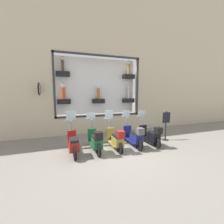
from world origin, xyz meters
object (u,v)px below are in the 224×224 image
(scooter_black_0, at_px, (151,135))
(scooter_navy_1, at_px, (134,137))
(scooter_green_3, at_px, (96,141))
(scooter_red_4, at_px, (73,144))
(scooter_olive_2, at_px, (116,139))
(shop_sign_post, at_px, (166,125))

(scooter_black_0, height_order, scooter_navy_1, scooter_navy_1)
(scooter_green_3, distance_m, scooter_red_4, 0.90)
(scooter_green_3, bearing_deg, scooter_olive_2, -90.50)
(scooter_red_4, bearing_deg, shop_sign_post, -86.79)
(scooter_black_0, height_order, scooter_green_3, scooter_green_3)
(scooter_black_0, relative_size, scooter_navy_1, 0.99)
(shop_sign_post, bearing_deg, scooter_olive_2, 96.52)
(scooter_olive_2, xyz_separation_m, scooter_red_4, (0.07, 1.80, -0.02))
(scooter_black_0, distance_m, scooter_green_3, 2.69)
(scooter_red_4, bearing_deg, scooter_black_0, -91.14)
(scooter_olive_2, bearing_deg, scooter_navy_1, -89.36)
(scooter_green_3, xyz_separation_m, scooter_red_4, (0.06, 0.90, -0.04))
(scooter_olive_2, bearing_deg, scooter_red_4, 87.78)
(scooter_black_0, distance_m, scooter_olive_2, 1.80)
(scooter_navy_1, bearing_deg, scooter_green_3, 90.07)
(scooter_black_0, xyz_separation_m, scooter_green_3, (0.01, 2.69, 0.02))
(scooter_navy_1, distance_m, scooter_green_3, 1.80)
(scooter_black_0, bearing_deg, shop_sign_post, -73.47)
(scooter_navy_1, xyz_separation_m, scooter_red_4, (0.06, 2.69, -0.04))
(scooter_red_4, relative_size, shop_sign_post, 1.18)
(scooter_navy_1, bearing_deg, scooter_olive_2, 90.64)
(scooter_green_3, relative_size, shop_sign_post, 1.18)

